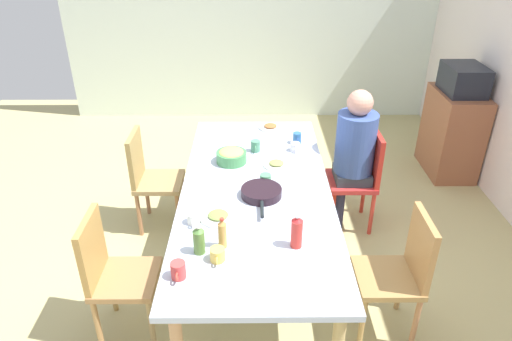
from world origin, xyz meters
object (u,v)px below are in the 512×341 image
Objects in this scene: chair_1 at (361,174)px; plate_2 at (270,127)px; cup_5 at (265,179)px; bottle_1 at (297,232)px; chair_0 at (401,269)px; bowl_0 at (231,156)px; cup_6 at (256,146)px; dining_table at (256,196)px; cup_2 at (193,218)px; serving_pan at (261,192)px; cup_1 at (218,255)px; cup_3 at (295,147)px; cup_0 at (178,270)px; microwave at (464,79)px; chair_3 at (112,270)px; plate_0 at (218,216)px; plate_1 at (277,164)px; bottle_0 at (199,240)px; cup_4 at (297,138)px; person_1 at (354,148)px; side_cabinet at (452,133)px; bottle_2 at (222,234)px; chair_2 at (150,175)px.

chair_1 is 4.24× the size of plate_2.
cup_5 is 0.76m from bottle_1.
cup_5 is (-0.69, -0.85, 0.27)m from chair_0.
bowl_0 reaches higher than cup_6.
bowl_0 is at bearing -154.86° from dining_table.
cup_2 is at bearing -43.59° from dining_table.
serving_pan is 0.60m from bottle_1.
cup_1 is (1.41, -1.15, 0.27)m from chair_1.
cup_0 is at bearing -26.30° from cup_3.
microwave is (-1.00, 2.10, 0.25)m from cup_6.
chair_3 is 2.02m from plate_2.
cup_6 is at bearing 165.61° from plate_0.
plate_1 is at bearing 131.59° from chair_3.
chair_0 is at bearing 59.84° from serving_pan.
dining_table is 0.39m from plate_1.
microwave reaches higher than bottle_0.
plate_0 is 0.17m from cup_2.
bottle_0 is at bearing -123.81° from cup_1.
cup_0 is 0.24m from bottle_0.
plate_0 is at bearing 108.80° from cup_2.
bottle_1 is at bearing 95.21° from bottle_0.
bottle_1 is at bearing -27.99° from chair_1.
cup_2 is 1.00× the size of cup_5.
cup_1 is 1.66m from cup_4.
cup_5 is 0.62× the size of bottle_0.
chair_0 is at bearing 4.10° from person_1.
bowl_0 is at bearing -155.89° from serving_pan.
plate_1 is at bearing -56.91° from side_cabinet.
chair_0 is 1.22m from plate_0.
person_1 is 1.42m from bottle_1.
cup_3 is 0.56× the size of bottle_2.
cup_5 is at bearing -23.04° from cup_4.
dining_table is 0.62m from cup_6.
plate_0 is 1.15m from cup_3.
chair_1 reaches higher than bowl_0.
cup_4 is at bearing -104.34° from chair_1.
cup_4 is 1.96m from side_cabinet.
chair_2 and side_cabinet have the same top height.
serving_pan is at bearing -160.69° from bottle_1.
chair_1 is 1.63m from microwave.
serving_pan is 4.35× the size of cup_4.
cup_2 is (0.32, -0.44, 0.01)m from serving_pan.
bottle_2 is (0.67, -0.20, 0.16)m from dining_table.
chair_3 reaches higher than serving_pan.
cup_3 reaches higher than serving_pan.
plate_0 is at bearing -49.77° from chair_1.
bottle_1 is (0.67, 0.24, 0.17)m from dining_table.
chair_0 is 4.38× the size of bottle_2.
serving_pan is 0.71m from cup_6.
side_cabinet is at bearing 130.03° from chair_1.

